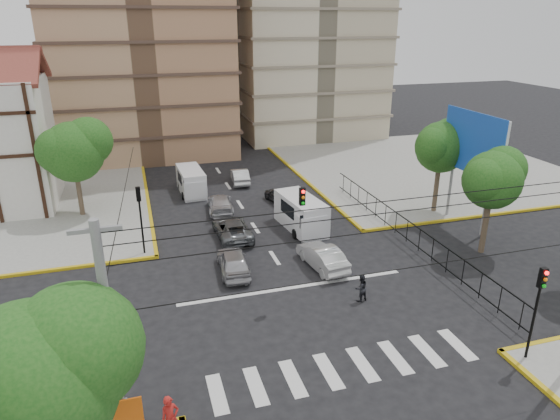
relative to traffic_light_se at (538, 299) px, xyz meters
name	(u,v)px	position (x,y,z in m)	size (l,w,h in m)	color
ground	(300,298)	(-7.80, 7.80, -3.11)	(160.00, 160.00, 0.00)	black
sidewalk_ne	(424,167)	(12.20, 27.80, -3.04)	(26.00, 26.00, 0.15)	gray
crosswalk_stripes	(346,367)	(-7.80, 1.80, -3.11)	(12.00, 2.40, 0.01)	silver
stop_line	(293,287)	(-7.80, 9.00, -3.11)	(13.00, 0.40, 0.01)	silver
park_fence	(406,244)	(1.20, 12.30, -3.11)	(0.10, 22.50, 1.66)	black
billboard	(474,145)	(6.65, 13.80, 2.89)	(0.36, 6.20, 8.10)	slate
tree_sw_near	(35,377)	(-18.70, -2.19, 2.16)	(5.63, 4.60, 7.57)	#473828
tree_park_a	(494,177)	(5.28, 9.81, 1.90)	(4.41, 3.60, 6.83)	#473828
tree_park_c	(442,145)	(6.29, 16.81, 2.22)	(4.65, 3.80, 7.25)	#473828
tree_tudor	(74,149)	(-19.70, 23.81, 2.11)	(5.39, 4.40, 7.43)	#473828
traffic_light_se	(538,299)	(0.00, 0.00, 0.00)	(0.28, 0.22, 4.40)	black
traffic_light_nw	(140,209)	(-15.60, 15.60, 0.00)	(0.28, 0.22, 4.40)	black
traffic_light_hanging	(317,209)	(-7.80, 5.76, 2.79)	(18.00, 9.12, 0.92)	black
utility_pole_sw	(113,357)	(-16.80, -1.20, 1.65)	(1.40, 0.28, 9.00)	slate
van_right_lane	(302,215)	(-4.69, 16.53, -1.99)	(2.61, 5.33, 2.31)	silver
van_left_lane	(191,182)	(-11.16, 26.55, -2.08)	(2.06, 4.78, 2.12)	silver
car_silver_front_left	(233,262)	(-10.65, 11.66, -2.40)	(1.67, 4.15, 1.42)	#A4A3A8
car_white_front_right	(322,257)	(-5.40, 10.77, -2.40)	(1.50, 4.30, 1.42)	silver
car_grey_mid_left	(232,229)	(-9.70, 16.61, -2.45)	(2.19, 4.75, 1.32)	slate
car_silver_rear_left	(220,203)	(-9.60, 21.75, -2.45)	(1.84, 4.53, 1.31)	silver
car_darkgrey_mid_right	(281,196)	(-4.56, 22.16, -2.46)	(1.54, 3.84, 1.31)	#28272A
car_white_rear_right	(240,176)	(-6.59, 28.33, -2.44)	(1.41, 4.06, 1.34)	silver
pedestrian_sw_corner	(170,418)	(-15.34, -0.10, -2.07)	(0.65, 0.42, 1.78)	red
pedestrian_crosswalk	(361,288)	(-4.84, 6.62, -2.35)	(0.74, 0.58, 1.53)	black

